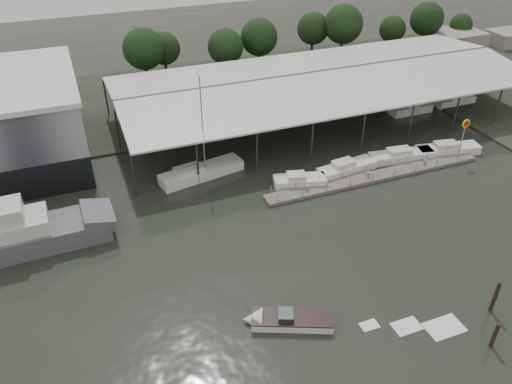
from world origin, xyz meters
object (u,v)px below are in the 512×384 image
object	(u,v)px
shell_fuel_sign	(464,132)
white_sailboat	(200,172)
speedboat_underway	(285,320)
grey_trawler	(21,235)

from	to	relation	value
shell_fuel_sign	white_sailboat	xyz separation A→B (m)	(-31.19, 7.82, -3.28)
white_sailboat	speedboat_underway	distance (m)	24.29
grey_trawler	white_sailboat	bearing A→B (deg)	16.70
shell_fuel_sign	grey_trawler	size ratio (longest dim) A/B	0.32
white_sailboat	speedboat_underway	xyz separation A→B (m)	(0.08, -24.29, -0.25)
white_sailboat	speedboat_underway	size ratio (longest dim) A/B	0.73
speedboat_underway	grey_trawler	bearing A→B (deg)	-19.14
white_sailboat	grey_trawler	bearing A→B (deg)	-172.60
grey_trawler	shell_fuel_sign	bearing A→B (deg)	-3.04
speedboat_underway	shell_fuel_sign	bearing A→B (deg)	-128.93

